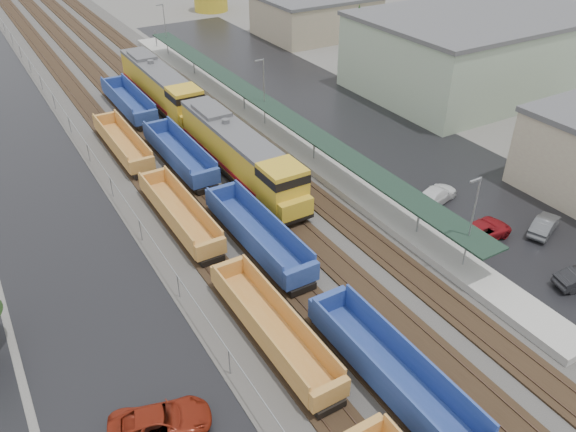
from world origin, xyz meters
name	(u,v)px	position (x,y,z in m)	size (l,w,h in m)	color
ballast_strip	(154,116)	(0.00, 60.00, 0.04)	(20.00, 160.00, 0.08)	#302D2B
trackbed	(154,115)	(0.00, 60.00, 0.16)	(14.60, 160.00, 0.22)	black
west_parking_lot	(19,145)	(-15.00, 60.00, 0.01)	(10.00, 160.00, 0.02)	black
east_commuter_lot	(334,112)	(19.00, 50.00, 0.01)	(16.00, 100.00, 0.02)	black
station_platform	(265,123)	(9.50, 50.01, 0.73)	(3.00, 80.00, 8.00)	#9E9B93
chainlink_fence	(72,125)	(-9.50, 58.44, 1.61)	(0.08, 160.04, 2.02)	gray
industrial_buildings	(478,62)	(37.76, 45.85, 4.25)	(32.52, 75.30, 9.50)	tan
tree_east	(358,32)	(28.00, 58.00, 6.47)	(4.40, 4.40, 10.00)	#332316
locomotive_lead	(241,154)	(2.00, 41.02, 2.59)	(3.29, 21.70, 4.91)	black
locomotive_trail	(161,87)	(2.00, 62.02, 2.59)	(3.29, 21.70, 4.91)	black
well_string_yellow	(272,328)	(-6.00, 21.09, 1.12)	(2.49, 75.43, 2.20)	#BB7E34
well_string_blue	(314,293)	(-2.00, 22.42, 1.20)	(2.77, 94.41, 2.45)	navy
parked_car_west_c	(160,422)	(-14.37, 18.36, 0.75)	(5.41, 2.49, 1.50)	maroon
parked_car_east_b	(482,230)	(14.07, 22.34, 0.73)	(5.23, 2.41, 1.45)	maroon
parked_car_east_c	(436,195)	(14.79, 28.39, 0.73)	(5.02, 2.04, 1.46)	white
parked_car_east_e	(545,225)	(19.06, 20.31, 0.69)	(4.21, 1.47, 1.39)	#4E5053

